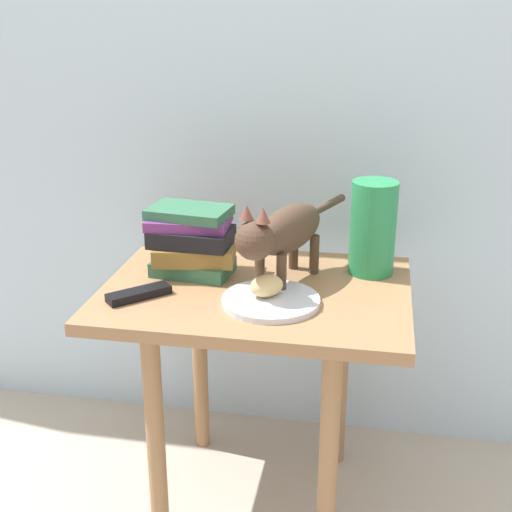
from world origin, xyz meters
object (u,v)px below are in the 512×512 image
object	(u,v)px
cat	(283,232)
tv_remote	(139,294)
book_stack	(192,241)
plate	(271,301)
bread_roll	(267,286)
side_table	(256,325)
green_vase	(373,228)

from	to	relation	value
cat	tv_remote	world-z (taller)	cat
cat	book_stack	distance (m)	0.24
plate	bread_roll	world-z (taller)	bread_roll
bread_roll	plate	bearing A→B (deg)	-37.77
side_table	book_stack	distance (m)	0.26
side_table	bread_roll	size ratio (longest dim) A/B	9.16
cat	green_vase	size ratio (longest dim) A/B	1.91
cat	tv_remote	size ratio (longest dim) A/B	3.00
bread_roll	tv_remote	xyz separation A→B (m)	(-0.29, -0.03, -0.03)
plate	book_stack	size ratio (longest dim) A/B	1.00
cat	book_stack	bearing A→B (deg)	172.94
side_table	green_vase	xyz separation A→B (m)	(0.27, 0.15, 0.22)
green_vase	tv_remote	world-z (taller)	green_vase
bread_roll	tv_remote	world-z (taller)	bread_roll
side_table	book_stack	bearing A→B (deg)	160.91
side_table	green_vase	distance (m)	0.38
book_stack	bread_roll	bearing A→B (deg)	-32.98
green_vase	book_stack	bearing A→B (deg)	-168.82
side_table	book_stack	world-z (taller)	book_stack
plate	side_table	bearing A→B (deg)	120.16
cat	green_vase	distance (m)	0.24
plate	tv_remote	bearing A→B (deg)	-175.43
bread_roll	book_stack	xyz separation A→B (m)	(-0.21, 0.14, 0.05)
green_vase	tv_remote	xyz separation A→B (m)	(-0.52, -0.26, -0.11)
side_table	book_stack	size ratio (longest dim) A/B	3.25
plate	green_vase	bearing A→B (deg)	46.96
plate	book_stack	bearing A→B (deg)	146.76
cat	plate	bearing A→B (deg)	-94.41
plate	bread_roll	distance (m)	0.04
green_vase	bread_roll	bearing A→B (deg)	-135.60
tv_remote	cat	bearing A→B (deg)	-19.51
book_stack	plate	bearing A→B (deg)	-33.24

